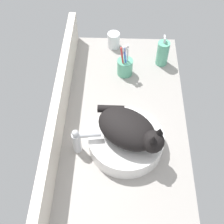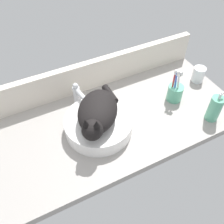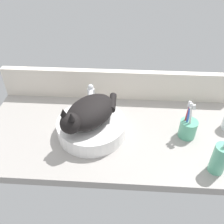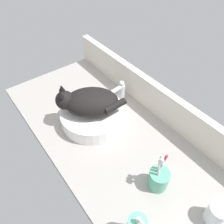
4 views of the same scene
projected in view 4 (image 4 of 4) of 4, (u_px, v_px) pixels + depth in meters
ground_plane at (108, 133)px, 106.17cm from camera, size 122.20×58.01×4.00cm
backsplash_panel at (151, 95)px, 110.47cm from camera, size 122.20×3.60×16.44cm
sink_basin at (93, 115)px, 106.97cm from camera, size 31.21×31.21×7.21cm
cat at (88, 102)px, 100.19cm from camera, size 28.19×30.23×14.00cm
faucet at (120, 92)px, 113.78cm from camera, size 4.17×11.86×13.60cm
toothbrush_cup at (159, 178)px, 82.33cm from camera, size 7.77×7.77×18.69cm
water_glass at (215, 214)px, 74.20cm from camera, size 6.66×6.66×8.56cm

